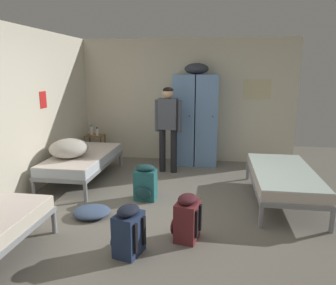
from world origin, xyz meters
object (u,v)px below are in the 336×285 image
object	(u,v)px
lotion_bottle	(97,132)
backpack_maroon	(186,218)
shelf_unit	(95,145)
backpack_teal	(145,183)
bed_left_rear	(83,160)
clothes_pile_denim	(92,212)
locker_bank	(196,118)
bedding_heap	(69,148)
person_traveler	(168,122)
water_bottle	(91,130)
backpack_navy	(128,231)
bed_right	(283,177)

from	to	relation	value
lotion_bottle	backpack_maroon	distance (m)	3.74
shelf_unit	backpack_teal	xyz separation A→B (m)	(1.54, -1.96, -0.09)
bed_left_rear	clothes_pile_denim	distance (m)	1.56
clothes_pile_denim	locker_bank	bearing A→B (deg)	65.82
backpack_teal	backpack_maroon	distance (m)	1.30
bedding_heap	backpack_teal	xyz separation A→B (m)	(1.41, -0.46, -0.39)
person_traveler	water_bottle	distance (m)	1.88
shelf_unit	bed_left_rear	bearing A→B (deg)	-78.80
backpack_teal	backpack_maroon	world-z (taller)	same
backpack_maroon	clothes_pile_denim	bearing A→B (deg)	162.59
shelf_unit	person_traveler	bearing A→B (deg)	-18.36
person_traveler	backpack_teal	bearing A→B (deg)	-95.61
shelf_unit	clothes_pile_denim	distance (m)	2.81
locker_bank	clothes_pile_denim	xyz separation A→B (m)	(-1.22, -2.71, -0.91)
shelf_unit	backpack_teal	world-z (taller)	shelf_unit
bedding_heap	backpack_maroon	size ratio (longest dim) A/B	1.26
person_traveler	backpack_navy	distance (m)	2.97
shelf_unit	water_bottle	xyz separation A→B (m)	(-0.08, 0.02, 0.32)
bed_left_rear	backpack_navy	distance (m)	2.61
person_traveler	backpack_maroon	distance (m)	2.66
bedding_heap	bed_right	bearing A→B (deg)	-3.31
water_bottle	clothes_pile_denim	bearing A→B (deg)	-68.92
bed_right	person_traveler	bearing A→B (deg)	148.96
person_traveler	backpack_maroon	xyz separation A→B (m)	(0.59, -2.49, -0.72)
clothes_pile_denim	backpack_navy	bearing A→B (deg)	-47.74
bed_right	bedding_heap	world-z (taller)	bedding_heap
bed_left_rear	person_traveler	size ratio (longest dim) A/B	1.17
bedding_heap	lotion_bottle	distance (m)	1.47
person_traveler	backpack_teal	distance (m)	1.59
shelf_unit	bed_right	xyz separation A→B (m)	(3.59, -1.70, 0.04)
bedding_heap	lotion_bottle	bearing A→B (deg)	92.25
backpack_navy	backpack_maroon	size ratio (longest dim) A/B	1.00
backpack_navy	clothes_pile_denim	distance (m)	1.12
bed_right	shelf_unit	bearing A→B (deg)	154.57
locker_bank	backpack_maroon	xyz separation A→B (m)	(0.11, -3.12, -0.71)
shelf_unit	bedding_heap	bearing A→B (deg)	-85.16
backpack_maroon	clothes_pile_denim	distance (m)	1.40
backpack_teal	clothes_pile_denim	world-z (taller)	backpack_teal
bed_left_rear	backpack_maroon	world-z (taller)	backpack_maroon
shelf_unit	bedding_heap	distance (m)	1.54
lotion_bottle	water_bottle	bearing A→B (deg)	158.20
water_bottle	lotion_bottle	size ratio (longest dim) A/B	1.20
bed_left_rear	person_traveler	world-z (taller)	person_traveler
person_traveler	backpack_teal	size ratio (longest dim) A/B	2.96
person_traveler	locker_bank	bearing A→B (deg)	53.07
locker_bank	person_traveler	world-z (taller)	locker_bank
bed_right	backpack_teal	distance (m)	2.07
lotion_bottle	backpack_maroon	world-z (taller)	lotion_bottle
bed_right	clothes_pile_denim	bearing A→B (deg)	-160.76
shelf_unit	clothes_pile_denim	size ratio (longest dim) A/B	1.12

